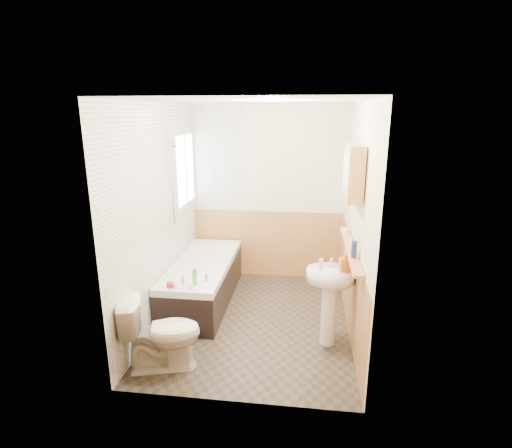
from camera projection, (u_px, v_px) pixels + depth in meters
The scene contains 26 objects.
floor at pixel (254, 320), 4.76m from camera, with size 2.80×2.80×0.00m, color #2F2921.
ceiling at pixel (254, 101), 4.08m from camera, with size 2.80×2.80×0.00m, color white.
wall_back at pixel (267, 194), 5.77m from camera, with size 2.20×0.02×2.50m, color beige.
wall_front at pixel (230, 266), 3.07m from camera, with size 2.20×0.02×2.50m, color beige.
wall_left at pixel (158, 216), 4.55m from camera, with size 0.02×2.80×2.50m, color beige.
wall_right at pixel (357, 222), 4.28m from camera, with size 0.02×2.80×2.50m, color beige.
wainscot_right at pixel (350, 286), 4.49m from camera, with size 0.01×2.80×1.00m, color tan.
wainscot_front at pixel (232, 349), 3.30m from camera, with size 2.20×0.01×1.00m, color tan.
wainscot_back at pixel (266, 244), 5.95m from camera, with size 2.20×0.01×1.00m, color tan.
tile_cladding_left at pixel (160, 216), 4.55m from camera, with size 0.01×2.80×2.50m, color white.
tile_return_back at pixel (217, 159), 5.70m from camera, with size 0.75×0.01×1.50m, color white.
window at pixel (185, 170), 5.35m from camera, with size 0.03×0.79×0.99m.
bathtub at pixel (203, 280), 5.18m from camera, with size 0.70×1.82×0.69m.
shower_riser at pixel (172, 169), 4.76m from camera, with size 0.10×0.08×1.16m.
toilet at pixel (162, 333), 3.80m from camera, with size 0.41×0.74×0.72m, color white.
sink at pixel (330, 291), 4.12m from camera, with size 0.50×0.40×0.96m.
pine_shelf at pixel (350, 248), 4.19m from camera, with size 0.10×1.55×0.03m, color tan.
medicine_cabinet at pixel (353, 172), 3.90m from camera, with size 0.15×0.59×0.53m.
foam_can at pixel (354, 249), 3.85m from camera, with size 0.05×0.05×0.17m, color navy.
green_bottle at pixel (353, 244), 3.96m from camera, with size 0.04×0.04×0.20m, color purple.
black_jar at pixel (346, 231), 4.68m from camera, with size 0.07×0.07×0.05m, color silver.
soap_bottle at pixel (344, 267), 4.00m from camera, with size 0.09×0.21×0.09m, color orange.
clear_bottle at pixel (321, 265), 4.01m from camera, with size 0.04×0.04×0.11m, color silver.
blue_gel at pixel (195, 277), 4.38m from camera, with size 0.05×0.03×0.19m, color #59C647.
cream_jar at pixel (170, 285), 4.35m from camera, with size 0.09×0.09×0.05m, color maroon.
orange_bottle at pixel (206, 277), 4.50m from camera, with size 0.03×0.03×0.09m, color orange.
Camera 1 is at (0.56, -4.23, 2.39)m, focal length 28.00 mm.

